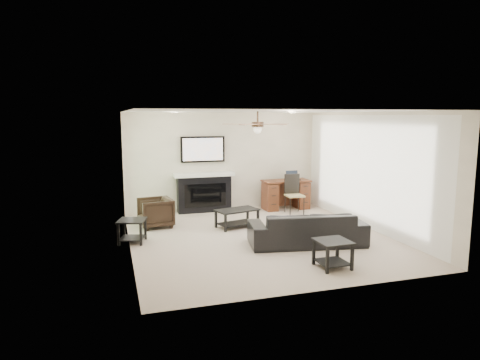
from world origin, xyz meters
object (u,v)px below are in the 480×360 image
Objects in this scene: coffee_table at (237,218)px; fireplace_unit at (204,175)px; sofa at (307,228)px; desk at (286,195)px; armchair at (155,213)px.

fireplace_unit is at bearing 87.13° from coffee_table.
desk reaches higher than sofa.
armchair is 3.56m from desk.
coffee_table is (1.70, -0.55, -0.12)m from armchair.
desk is at bearing -96.06° from sofa.
armchair is 0.58× the size of desk.
fireplace_unit is at bearing -59.43° from sofa.
sofa is at bearing -105.75° from desk.
armchair is at bearing -29.89° from sofa.
coffee_table is 0.74× the size of desk.
desk is (3.45, 0.87, 0.06)m from armchair.
sofa is 3.37m from armchair.
coffee_table is 2.26m from desk.
armchair reaches higher than sofa.
armchair is 1.79m from coffee_table.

